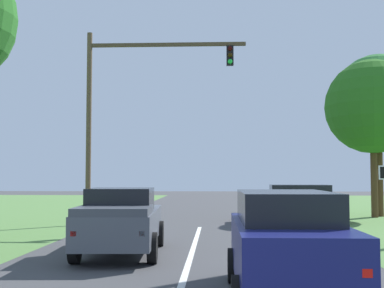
{
  "coord_description": "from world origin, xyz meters",
  "views": [
    {
      "loc": [
        0.71,
        -4.23,
        2.25
      ],
      "look_at": [
        -0.11,
        13.72,
        3.34
      ],
      "focal_mm": 48.86,
      "sensor_mm": 36.0,
      "label": 1
    }
  ],
  "objects_px": {
    "pickup_truck_lead": "(121,220)",
    "oak_tree_right": "(373,107)",
    "traffic_light": "(126,99)",
    "extra_tree_1": "(378,99)",
    "crossing_suv_far": "(296,203)",
    "red_suv_near": "(286,242)"
  },
  "relations": [
    {
      "from": "pickup_truck_lead",
      "to": "extra_tree_1",
      "type": "bearing_deg",
      "value": 50.93
    },
    {
      "from": "crossing_suv_far",
      "to": "extra_tree_1",
      "type": "distance_m",
      "value": 8.57
    },
    {
      "from": "pickup_truck_lead",
      "to": "oak_tree_right",
      "type": "height_order",
      "value": "oak_tree_right"
    },
    {
      "from": "crossing_suv_far",
      "to": "pickup_truck_lead",
      "type": "bearing_deg",
      "value": -121.83
    },
    {
      "from": "red_suv_near",
      "to": "traffic_light",
      "type": "relative_size",
      "value": 0.54
    },
    {
      "from": "red_suv_near",
      "to": "crossing_suv_far",
      "type": "bearing_deg",
      "value": 80.72
    },
    {
      "from": "red_suv_near",
      "to": "traffic_light",
      "type": "height_order",
      "value": "traffic_light"
    },
    {
      "from": "pickup_truck_lead",
      "to": "oak_tree_right",
      "type": "bearing_deg",
      "value": 50.77
    },
    {
      "from": "traffic_light",
      "to": "oak_tree_right",
      "type": "xyz_separation_m",
      "value": [
        12.66,
        4.8,
        0.19
      ]
    },
    {
      "from": "traffic_light",
      "to": "oak_tree_right",
      "type": "distance_m",
      "value": 13.55
    },
    {
      "from": "pickup_truck_lead",
      "to": "crossing_suv_far",
      "type": "distance_m",
      "value": 12.42
    },
    {
      "from": "extra_tree_1",
      "to": "pickup_truck_lead",
      "type": "bearing_deg",
      "value": -129.07
    },
    {
      "from": "crossing_suv_far",
      "to": "extra_tree_1",
      "type": "relative_size",
      "value": 0.52
    },
    {
      "from": "red_suv_near",
      "to": "oak_tree_right",
      "type": "bearing_deg",
      "value": 69.05
    },
    {
      "from": "red_suv_near",
      "to": "extra_tree_1",
      "type": "height_order",
      "value": "extra_tree_1"
    },
    {
      "from": "oak_tree_right",
      "to": "crossing_suv_far",
      "type": "bearing_deg",
      "value": -145.66
    },
    {
      "from": "red_suv_near",
      "to": "extra_tree_1",
      "type": "xyz_separation_m",
      "value": [
        7.77,
        19.64,
        5.5
      ]
    },
    {
      "from": "red_suv_near",
      "to": "traffic_light",
      "type": "xyz_separation_m",
      "value": [
        -5.42,
        14.11,
        4.77
      ]
    },
    {
      "from": "pickup_truck_lead",
      "to": "traffic_light",
      "type": "xyz_separation_m",
      "value": [
        -1.44,
        8.94,
        4.83
      ]
    },
    {
      "from": "pickup_truck_lead",
      "to": "oak_tree_right",
      "type": "xyz_separation_m",
      "value": [
        11.22,
        13.74,
        5.02
      ]
    },
    {
      "from": "oak_tree_right",
      "to": "crossing_suv_far",
      "type": "xyz_separation_m",
      "value": [
        -4.67,
        -3.19,
        -5.04
      ]
    },
    {
      "from": "pickup_truck_lead",
      "to": "traffic_light",
      "type": "height_order",
      "value": "traffic_light"
    }
  ]
}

